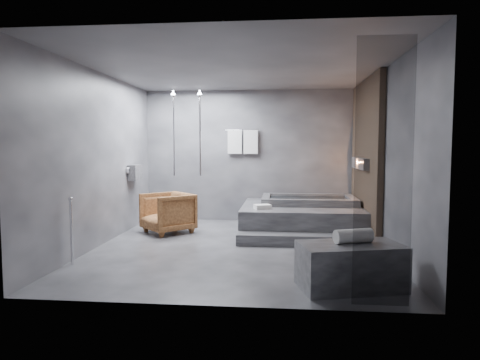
# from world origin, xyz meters

# --- Properties ---
(room) EXTENTS (5.00, 5.04, 2.82)m
(room) POSITION_xyz_m (0.40, 0.24, 1.73)
(room) COLOR #2E2E31
(room) RESTS_ON ground
(tub_deck) EXTENTS (2.20, 2.00, 0.50)m
(tub_deck) POSITION_xyz_m (1.05, 1.45, 0.25)
(tub_deck) COLOR #333336
(tub_deck) RESTS_ON ground
(tub_step) EXTENTS (2.20, 0.36, 0.18)m
(tub_step) POSITION_xyz_m (1.05, 0.27, 0.09)
(tub_step) COLOR #333336
(tub_step) RESTS_ON ground
(concrete_bench) EXTENTS (1.25, 0.89, 0.51)m
(concrete_bench) POSITION_xyz_m (1.46, -1.81, 0.26)
(concrete_bench) COLOR #313133
(concrete_bench) RESTS_ON ground
(driftwood_chair) EXTENTS (1.15, 1.14, 0.75)m
(driftwood_chair) POSITION_xyz_m (-1.43, 1.06, 0.37)
(driftwood_chair) COLOR #4B2812
(driftwood_chair) RESTS_ON ground
(rolled_towel) EXTENTS (0.47, 0.32, 0.16)m
(rolled_towel) POSITION_xyz_m (1.50, -1.76, 0.59)
(rolled_towel) COLOR silver
(rolled_towel) RESTS_ON concrete_bench
(deck_towel) EXTENTS (0.34, 0.29, 0.07)m
(deck_towel) POSITION_xyz_m (0.34, 0.89, 0.54)
(deck_towel) COLOR white
(deck_towel) RESTS_ON tub_deck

